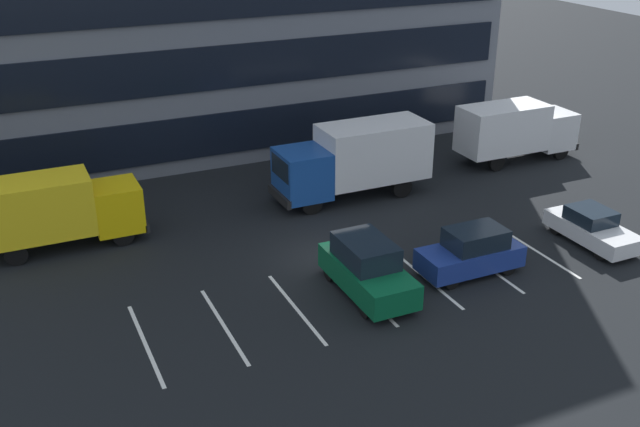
{
  "coord_description": "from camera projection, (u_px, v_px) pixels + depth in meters",
  "views": [
    {
      "loc": [
        -11.89,
        -24.95,
        14.44
      ],
      "look_at": [
        0.31,
        1.55,
        1.4
      ],
      "focal_mm": 41.67,
      "sensor_mm": 36.0,
      "label": 1
    }
  ],
  "objects": [
    {
      "name": "box_truck_blue",
      "position": [
        355.0,
        158.0,
        36.53
      ],
      "size": [
        7.85,
        2.6,
        3.64
      ],
      "color": "#194799",
      "rests_on": "ground_plane"
    },
    {
      "name": "box_truck_yellow_all",
      "position": [
        55.0,
        209.0,
        31.4
      ],
      "size": [
        6.95,
        2.3,
        3.22
      ],
      "color": "yellow",
      "rests_on": "ground_plane"
    },
    {
      "name": "lot_markings",
      "position": [
        363.0,
        292.0,
        28.58
      ],
      "size": [
        16.94,
        5.4,
        0.01
      ],
      "color": "silver",
      "rests_on": "ground_plane"
    },
    {
      "name": "ground_plane",
      "position": [
        329.0,
        259.0,
        31.12
      ],
      "size": [
        120.0,
        120.0,
        0.0
      ],
      "primitive_type": "plane",
      "color": "black"
    },
    {
      "name": "suv_navy",
      "position": [
        471.0,
        252.0,
        29.67
      ],
      "size": [
        4.22,
        1.79,
        1.91
      ],
      "color": "navy",
      "rests_on": "ground_plane"
    },
    {
      "name": "sedan_white",
      "position": [
        592.0,
        228.0,
        32.23
      ],
      "size": [
        1.8,
        4.29,
        1.54
      ],
      "color": "white",
      "rests_on": "ground_plane"
    },
    {
      "name": "suv_forest",
      "position": [
        367.0,
        268.0,
        28.18
      ],
      "size": [
        2.01,
        4.74,
        2.14
      ],
      "color": "#0C5933",
      "rests_on": "ground_plane"
    },
    {
      "name": "box_truck_white",
      "position": [
        516.0,
        129.0,
        41.41
      ],
      "size": [
        7.1,
        2.35,
        3.29
      ],
      "color": "white",
      "rests_on": "ground_plane"
    }
  ]
}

